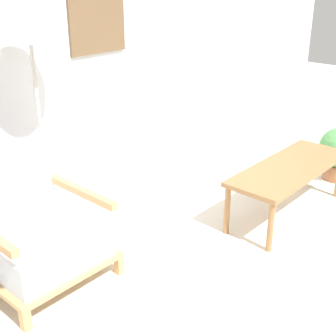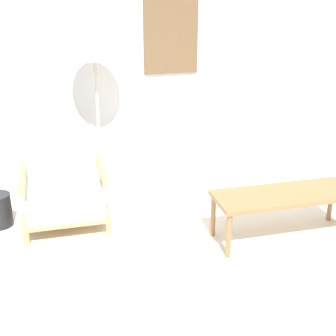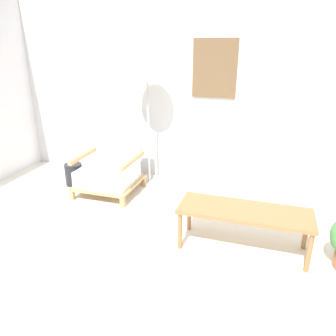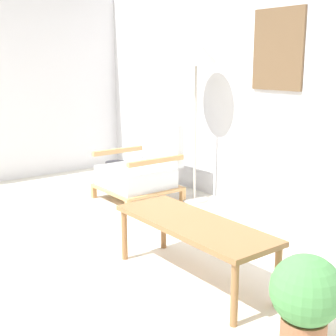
{
  "view_description": "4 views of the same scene",
  "coord_description": "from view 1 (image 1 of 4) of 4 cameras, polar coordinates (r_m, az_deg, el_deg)",
  "views": [
    {
      "loc": [
        -2.4,
        -0.75,
        1.83
      ],
      "look_at": [
        -0.17,
        1.24,
        0.55
      ],
      "focal_mm": 50.0,
      "sensor_mm": 36.0,
      "label": 1
    },
    {
      "loc": [
        -1.12,
        -2.44,
        2.04
      ],
      "look_at": [
        -0.17,
        1.24,
        0.55
      ],
      "focal_mm": 50.0,
      "sensor_mm": 36.0,
      "label": 2
    },
    {
      "loc": [
        0.86,
        -2.0,
        1.86
      ],
      "look_at": [
        -0.17,
        1.24,
        0.55
      ],
      "focal_mm": 35.0,
      "sensor_mm": 36.0,
      "label": 3
    },
    {
      "loc": [
        2.95,
        -1.14,
        1.45
      ],
      "look_at": [
        -0.17,
        1.24,
        0.55
      ],
      "focal_mm": 50.0,
      "sensor_mm": 36.0,
      "label": 4
    }
  ],
  "objects": [
    {
      "name": "floor_lamp",
      "position": [
        3.24,
        -16.57,
        15.85
      ],
      "size": [
        0.48,
        0.48,
        1.66
      ],
      "color": "#B7B2A8",
      "rests_on": "ground_plane"
    },
    {
      "name": "armchair",
      "position": [
        3.07,
        -15.92,
        -7.56
      ],
      "size": [
        0.74,
        0.73,
        0.81
      ],
      "color": "tan",
      "rests_on": "ground_plane"
    },
    {
      "name": "wall_back",
      "position": [
        3.91,
        -10.35,
        15.82
      ],
      "size": [
        8.0,
        0.09,
        2.7
      ],
      "color": "silver",
      "rests_on": "ground_plane"
    },
    {
      "name": "coffee_table",
      "position": [
        3.77,
        14.61,
        -0.36
      ],
      "size": [
        1.22,
        0.44,
        0.42
      ],
      "color": "olive",
      "rests_on": "ground_plane"
    }
  ]
}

